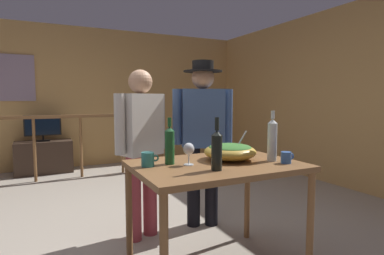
{
  "coord_description": "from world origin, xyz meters",
  "views": [
    {
      "loc": [
        -0.79,
        -2.8,
        1.27
      ],
      "look_at": [
        0.33,
        -0.5,
        1.03
      ],
      "focal_mm": 29.25,
      "sensor_mm": 36.0,
      "label": 1
    }
  ],
  "objects_px": {
    "salad_bowl": "(230,151)",
    "wine_glass": "(189,150)",
    "framed_picture": "(13,78)",
    "serving_table": "(216,175)",
    "person_standing_right": "(203,129)",
    "mug_blue": "(286,157)",
    "mug_teal": "(148,159)",
    "flat_screen_tv": "(43,126)",
    "person_standing_left": "(141,142)",
    "tv_console": "(44,157)",
    "wine_bottle_dark": "(217,149)",
    "stair_railing": "(73,135)",
    "wine_bottle_clear": "(272,139)",
    "wine_bottle_green": "(170,145)"
  },
  "relations": [
    {
      "from": "salad_bowl",
      "to": "wine_glass",
      "type": "relative_size",
      "value": 2.51
    },
    {
      "from": "framed_picture",
      "to": "salad_bowl",
      "type": "relative_size",
      "value": 2.01
    },
    {
      "from": "serving_table",
      "to": "person_standing_right",
      "type": "height_order",
      "value": "person_standing_right"
    },
    {
      "from": "mug_blue",
      "to": "mug_teal",
      "type": "xyz_separation_m",
      "value": [
        -0.92,
        0.33,
        0.01
      ]
    },
    {
      "from": "flat_screen_tv",
      "to": "mug_teal",
      "type": "height_order",
      "value": "flat_screen_tv"
    },
    {
      "from": "serving_table",
      "to": "person_standing_right",
      "type": "relative_size",
      "value": 0.72
    },
    {
      "from": "person_standing_left",
      "to": "person_standing_right",
      "type": "bearing_deg",
      "value": 160.3
    },
    {
      "from": "tv_console",
      "to": "wine_bottle_dark",
      "type": "height_order",
      "value": "wine_bottle_dark"
    },
    {
      "from": "stair_railing",
      "to": "flat_screen_tv",
      "type": "xyz_separation_m",
      "value": [
        -0.43,
        0.53,
        0.12
      ]
    },
    {
      "from": "framed_picture",
      "to": "person_standing_right",
      "type": "distance_m",
      "value": 3.94
    },
    {
      "from": "wine_glass",
      "to": "serving_table",
      "type": "bearing_deg",
      "value": -7.22
    },
    {
      "from": "salad_bowl",
      "to": "wine_glass",
      "type": "bearing_deg",
      "value": -175.38
    },
    {
      "from": "flat_screen_tv",
      "to": "salad_bowl",
      "type": "relative_size",
      "value": 1.46
    },
    {
      "from": "framed_picture",
      "to": "stair_railing",
      "type": "height_order",
      "value": "framed_picture"
    },
    {
      "from": "framed_picture",
      "to": "mug_blue",
      "type": "xyz_separation_m",
      "value": [
        1.95,
        -4.45,
        -0.77
      ]
    },
    {
      "from": "framed_picture",
      "to": "serving_table",
      "type": "distance_m",
      "value": 4.58
    },
    {
      "from": "framed_picture",
      "to": "wine_bottle_clear",
      "type": "relative_size",
      "value": 2.11
    },
    {
      "from": "flat_screen_tv",
      "to": "wine_bottle_dark",
      "type": "distance_m",
      "value": 4.22
    },
    {
      "from": "person_standing_left",
      "to": "wine_bottle_clear",
      "type": "bearing_deg",
      "value": 108.88
    },
    {
      "from": "flat_screen_tv",
      "to": "mug_blue",
      "type": "bearing_deg",
      "value": -69.73
    },
    {
      "from": "wine_bottle_clear",
      "to": "framed_picture",
      "type": "bearing_deg",
      "value": 113.79
    },
    {
      "from": "mug_teal",
      "to": "person_standing_right",
      "type": "relative_size",
      "value": 0.08
    },
    {
      "from": "wine_glass",
      "to": "wine_bottle_dark",
      "type": "distance_m",
      "value": 0.24
    },
    {
      "from": "salad_bowl",
      "to": "stair_railing",
      "type": "bearing_deg",
      "value": 103.5
    },
    {
      "from": "serving_table",
      "to": "person_standing_left",
      "type": "distance_m",
      "value": 0.87
    },
    {
      "from": "person_standing_left",
      "to": "salad_bowl",
      "type": "bearing_deg",
      "value": 102.28
    },
    {
      "from": "flat_screen_tv",
      "to": "mug_blue",
      "type": "distance_m",
      "value": 4.4
    },
    {
      "from": "wine_bottle_green",
      "to": "person_standing_right",
      "type": "xyz_separation_m",
      "value": [
        0.62,
        0.68,
        0.02
      ]
    },
    {
      "from": "wine_bottle_dark",
      "to": "mug_blue",
      "type": "relative_size",
      "value": 3.12
    },
    {
      "from": "framed_picture",
      "to": "wine_bottle_clear",
      "type": "xyz_separation_m",
      "value": [
        1.91,
        -4.34,
        -0.65
      ]
    },
    {
      "from": "wine_bottle_dark",
      "to": "mug_teal",
      "type": "bearing_deg",
      "value": 140.37
    },
    {
      "from": "serving_table",
      "to": "mug_blue",
      "type": "xyz_separation_m",
      "value": [
        0.45,
        -0.22,
        0.13
      ]
    },
    {
      "from": "tv_console",
      "to": "serving_table",
      "type": "xyz_separation_m",
      "value": [
        1.08,
        -3.94,
        0.45
      ]
    },
    {
      "from": "stair_railing",
      "to": "tv_console",
      "type": "bearing_deg",
      "value": 127.4
    },
    {
      "from": "wine_bottle_dark",
      "to": "person_standing_left",
      "type": "height_order",
      "value": "person_standing_left"
    },
    {
      "from": "wine_glass",
      "to": "mug_blue",
      "type": "relative_size",
      "value": 1.43
    },
    {
      "from": "framed_picture",
      "to": "mug_blue",
      "type": "bearing_deg",
      "value": -66.35
    },
    {
      "from": "flat_screen_tv",
      "to": "serving_table",
      "type": "height_order",
      "value": "flat_screen_tv"
    },
    {
      "from": "framed_picture",
      "to": "person_standing_left",
      "type": "relative_size",
      "value": 0.52
    },
    {
      "from": "stair_railing",
      "to": "person_standing_right",
      "type": "height_order",
      "value": "person_standing_right"
    },
    {
      "from": "tv_console",
      "to": "person_standing_left",
      "type": "relative_size",
      "value": 0.59
    },
    {
      "from": "flat_screen_tv",
      "to": "mug_teal",
      "type": "bearing_deg",
      "value": -80.97
    },
    {
      "from": "wine_bottle_dark",
      "to": "mug_blue",
      "type": "bearing_deg",
      "value": -2.9
    },
    {
      "from": "serving_table",
      "to": "wine_bottle_green",
      "type": "relative_size",
      "value": 3.57
    },
    {
      "from": "mug_blue",
      "to": "stair_railing",
      "type": "bearing_deg",
      "value": 106.9
    },
    {
      "from": "wine_bottle_clear",
      "to": "person_standing_left",
      "type": "xyz_separation_m",
      "value": [
        -0.72,
        0.9,
        -0.09
      ]
    },
    {
      "from": "wine_bottle_green",
      "to": "mug_blue",
      "type": "height_order",
      "value": "wine_bottle_green"
    },
    {
      "from": "serving_table",
      "to": "flat_screen_tv",
      "type": "bearing_deg",
      "value": 105.43
    },
    {
      "from": "mug_blue",
      "to": "person_standing_right",
      "type": "xyz_separation_m",
      "value": [
        -0.13,
        1.02,
        0.12
      ]
    },
    {
      "from": "wine_bottle_clear",
      "to": "mug_blue",
      "type": "xyz_separation_m",
      "value": [
        0.04,
        -0.11,
        -0.12
      ]
    }
  ]
}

